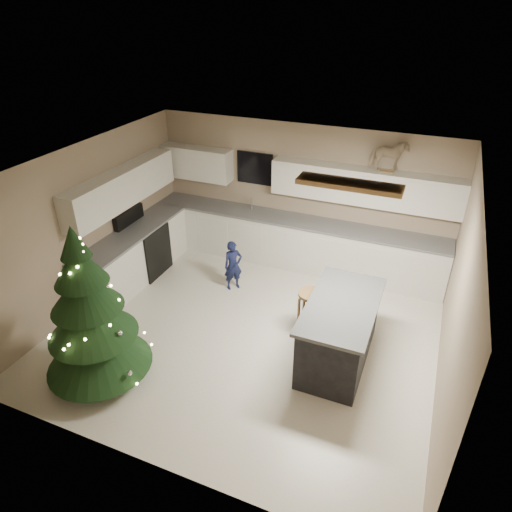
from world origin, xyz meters
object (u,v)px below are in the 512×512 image
bar_stool (310,303)px  toddler (233,266)px  island (339,332)px  rocking_horse (388,156)px  christmas_tree (91,321)px

bar_stool → toddler: bearing=156.9°
island → rocking_horse: (0.05, 2.39, 1.79)m
christmas_tree → toddler: 2.76m
island → toddler: island is taller
bar_stool → christmas_tree: (-2.32, -1.95, 0.38)m
toddler → bar_stool: bearing=-68.6°
island → rocking_horse: bearing=88.7°
island → toddler: (-2.11, 1.08, -0.03)m
island → bar_stool: 0.68m
christmas_tree → toddler: bearing=74.2°
island → christmas_tree: christmas_tree is taller
island → toddler: size_ratio=1.89×
bar_stool → christmas_tree: christmas_tree is taller
bar_stool → christmas_tree: 3.05m
bar_stool → rocking_horse: 2.69m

